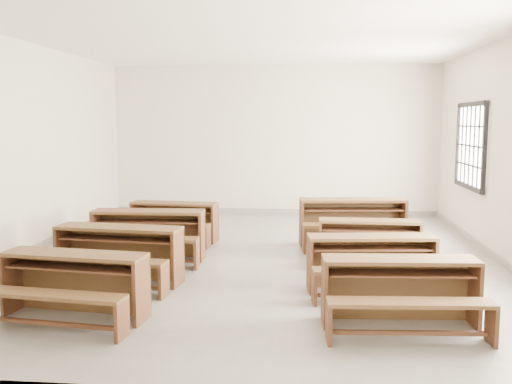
# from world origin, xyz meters

# --- Properties ---
(room) EXTENTS (8.50, 8.50, 3.20)m
(room) POSITION_xyz_m (0.09, 0.00, 2.14)
(room) COLOR gray
(room) RESTS_ON ground
(desk_set_0) EXTENTS (1.59, 0.96, 0.68)m
(desk_set_0) POSITION_xyz_m (-1.63, -2.64, 0.39)
(desk_set_0) COLOR brown
(desk_set_0) RESTS_ON ground
(desk_set_1) EXTENTS (1.66, 0.99, 0.71)m
(desk_set_1) POSITION_xyz_m (-1.61, -1.35, 0.41)
(desk_set_1) COLOR brown
(desk_set_1) RESTS_ON ground
(desk_set_2) EXTENTS (1.64, 0.89, 0.72)m
(desk_set_2) POSITION_xyz_m (-1.57, -0.14, 0.42)
(desk_set_2) COLOR brown
(desk_set_2) RESTS_ON ground
(desk_set_3) EXTENTS (1.53, 0.90, 0.66)m
(desk_set_3) POSITION_xyz_m (-1.51, 1.18, 0.38)
(desk_set_3) COLOR brown
(desk_set_3) RESTS_ON ground
(desk_set_4) EXTENTS (1.56, 0.88, 0.68)m
(desk_set_4) POSITION_xyz_m (1.66, -2.57, 0.40)
(desk_set_4) COLOR brown
(desk_set_4) RESTS_ON ground
(desk_set_5) EXTENTS (1.57, 0.94, 0.67)m
(desk_set_5) POSITION_xyz_m (1.51, -1.43, 0.39)
(desk_set_5) COLOR brown
(desk_set_5) RESTS_ON ground
(desk_set_6) EXTENTS (1.42, 0.76, 0.63)m
(desk_set_6) POSITION_xyz_m (1.61, -0.12, 0.37)
(desk_set_6) COLOR brown
(desk_set_6) RESTS_ON ground
(desk_set_7) EXTENTS (1.78, 1.05, 0.76)m
(desk_set_7) POSITION_xyz_m (1.47, 1.09, 0.45)
(desk_set_7) COLOR brown
(desk_set_7) RESTS_ON ground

